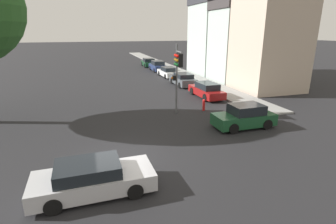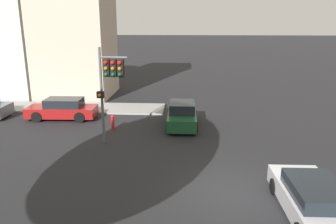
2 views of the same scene
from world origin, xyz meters
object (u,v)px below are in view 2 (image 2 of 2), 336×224
(traffic_signal, at_px, (110,76))
(fire_hydrant, at_px, (113,122))
(parked_car_0, at_px, (63,109))
(crossing_car_0, at_px, (314,200))
(crossing_car_1, at_px, (182,115))

(traffic_signal, height_order, fire_hydrant, traffic_signal)
(parked_car_0, height_order, fire_hydrant, parked_car_0)
(crossing_car_0, xyz_separation_m, fire_hydrant, (8.77, 8.85, -0.14))
(crossing_car_0, xyz_separation_m, parked_car_0, (10.82, 12.75, 0.05))
(crossing_car_0, height_order, parked_car_0, parked_car_0)
(fire_hydrant, bearing_deg, traffic_signal, -166.94)
(traffic_signal, distance_m, crossing_car_1, 5.79)
(crossing_car_1, distance_m, parked_car_0, 8.20)
(crossing_car_1, distance_m, fire_hydrant, 4.33)
(traffic_signal, relative_size, parked_car_0, 1.11)
(traffic_signal, bearing_deg, crossing_car_1, 138.38)
(crossing_car_1, height_order, parked_car_0, crossing_car_1)
(crossing_car_1, relative_size, parked_car_0, 0.86)
(crossing_car_0, height_order, crossing_car_1, crossing_car_1)
(crossing_car_1, relative_size, fire_hydrant, 4.34)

